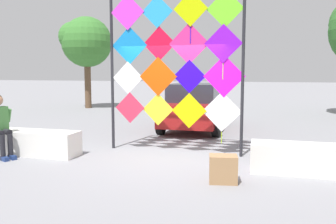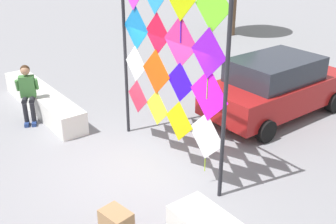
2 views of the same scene
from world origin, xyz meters
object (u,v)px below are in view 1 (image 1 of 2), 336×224
kite_display_rack (175,58)px  tree_broadleaf (85,41)px  seated_vendor (0,121)px  cardboard_box_large (223,169)px  parked_car (196,106)px

kite_display_rack → tree_broadleaf: tree_broadleaf is taller
kite_display_rack → tree_broadleaf: size_ratio=0.81×
seated_vendor → cardboard_box_large: bearing=-5.5°
parked_car → tree_broadleaf: size_ratio=0.83×
kite_display_rack → seated_vendor: 4.12m
cardboard_box_large → tree_broadleaf: 14.03m
kite_display_rack → seated_vendor: kite_display_rack is taller
kite_display_rack → parked_car: bearing=92.7°
parked_car → seated_vendor: bearing=-123.9°
kite_display_rack → seated_vendor: bearing=-156.1°
cardboard_box_large → seated_vendor: bearing=174.5°
kite_display_rack → cardboard_box_large: kite_display_rack is taller
parked_car → cardboard_box_large: 5.74m
cardboard_box_large → tree_broadleaf: bearing=127.8°
seated_vendor → kite_display_rack: bearing=23.9°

